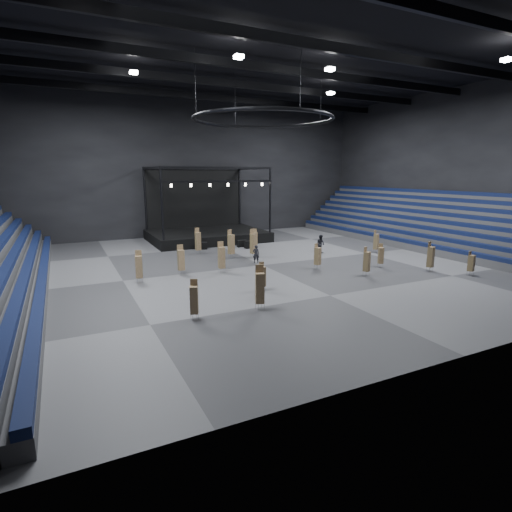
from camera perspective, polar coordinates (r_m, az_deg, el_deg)
name	(u,v)px	position (r m, az deg, el deg)	size (l,w,h in m)	color
floor	(262,265)	(37.23, 0.91, -1.32)	(50.00, 50.00, 0.00)	#555457
ceiling	(263,57)	(37.49, 1.01, 26.56)	(50.00, 42.00, 0.20)	black
wall_back	(192,169)	(55.78, -9.14, 12.23)	(50.00, 0.20, 18.00)	black
wall_front	(488,160)	(19.99, 30.19, 11.82)	(50.00, 0.20, 18.00)	black
wall_right	(455,168)	(52.58, 26.53, 11.20)	(0.20, 42.00, 18.00)	black
bleachers_right	(436,231)	(51.40, 24.38, 3.24)	(7.20, 40.00, 6.40)	#454547
stage	(205,228)	(51.72, -7.30, 3.93)	(14.00, 10.00, 9.20)	black
truss_ring	(263,119)	(36.54, 0.98, 18.96)	(12.30, 12.30, 5.15)	black
roof_girders	(263,67)	(37.29, 1.01, 25.37)	(49.00, 30.35, 0.70)	black
floodlights	(287,63)	(33.74, 4.44, 25.75)	(28.60, 16.60, 0.25)	white
flight_case_left	(202,246)	(45.30, -7.76, 1.46)	(1.19, 0.60, 0.80)	black
flight_case_mid	(250,244)	(45.60, -0.86, 1.67)	(1.26, 0.63, 0.84)	black
flight_case_right	(242,244)	(46.40, -2.00, 1.80)	(1.17, 0.58, 0.78)	black
chair_stack_0	(194,299)	(23.63, -8.84, -6.12)	(0.59, 0.59, 2.41)	silver
chair_stack_1	(253,243)	(40.27, -0.40, 1.84)	(0.65, 0.65, 2.93)	silver
chair_stack_2	(231,244)	(40.14, -3.58, 1.76)	(0.67, 0.67, 2.88)	silver
chair_stack_3	(198,241)	(42.57, -8.29, 2.17)	(0.54, 0.54, 2.78)	silver
chair_stack_4	(376,241)	(44.64, 16.78, 2.03)	(0.59, 0.59, 2.47)	silver
chair_stack_5	(139,266)	(32.28, -16.38, -1.41)	(0.61, 0.61, 2.59)	silver
chair_stack_6	(318,256)	(35.95, 8.79, 0.04)	(0.62, 0.62, 2.31)	silver
chair_stack_7	(260,287)	(24.92, 0.54, -4.48)	(0.68, 0.68, 2.86)	silver
chair_stack_8	(471,263)	(37.84, 28.39, -0.85)	(0.56, 0.56, 2.05)	silver
chair_stack_9	(221,257)	(34.19, -4.95, -0.15)	(0.54, 0.54, 2.72)	silver
chair_stack_10	(367,261)	(34.46, 15.54, -0.70)	(0.58, 0.58, 2.43)	silver
chair_stack_11	(181,259)	(33.97, -10.67, -0.49)	(0.55, 0.55, 2.57)	silver
chair_stack_12	(431,256)	(37.79, 23.68, -0.05)	(0.57, 0.57, 2.64)	silver
chair_stack_13	(381,255)	(37.95, 17.40, 0.13)	(0.54, 0.54, 2.17)	silver
chair_stack_14	(255,238)	(45.43, -0.11, 2.55)	(0.52, 0.52, 2.21)	silver
chair_stack_15	(262,276)	(29.00, 0.91, -2.87)	(0.43, 0.43, 2.14)	silver
man_center	(256,254)	(37.96, 0.00, 0.28)	(0.63, 0.41, 1.73)	black
crew_member	(321,244)	(43.45, 9.22, 1.74)	(0.94, 0.73, 1.94)	black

